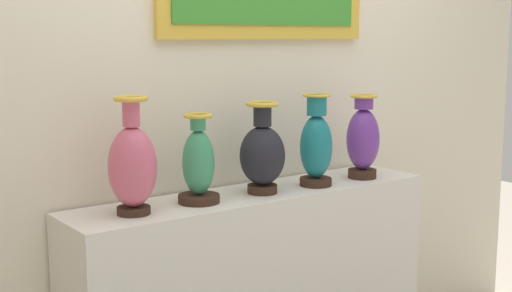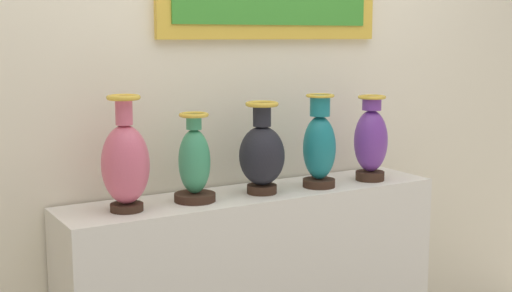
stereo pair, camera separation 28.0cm
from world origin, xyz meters
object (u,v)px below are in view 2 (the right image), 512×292
at_px(vase_jade, 194,164).
at_px(vase_onyx, 262,154).
at_px(vase_rose, 125,162).
at_px(vase_teal, 319,146).
at_px(vase_violet, 371,141).

distance_m(vase_jade, vase_onyx, 0.29).
height_order(vase_rose, vase_onyx, vase_rose).
distance_m(vase_onyx, vase_teal, 0.27).
bearing_deg(vase_onyx, vase_rose, 179.48).
xyz_separation_m(vase_jade, vase_violet, (0.84, -0.04, 0.03)).
xyz_separation_m(vase_teal, vase_violet, (0.28, -0.00, 0.00)).
bearing_deg(vase_onyx, vase_teal, -4.27).
relative_size(vase_onyx, vase_violet, 0.99).
bearing_deg(vase_rose, vase_teal, -1.73).
distance_m(vase_rose, vase_jade, 0.28).
bearing_deg(vase_jade, vase_teal, -3.52).
xyz_separation_m(vase_rose, vase_jade, (0.28, 0.01, -0.03)).
height_order(vase_onyx, vase_teal, vase_teal).
height_order(vase_jade, vase_teal, vase_teal).
bearing_deg(vase_rose, vase_violet, -1.42).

